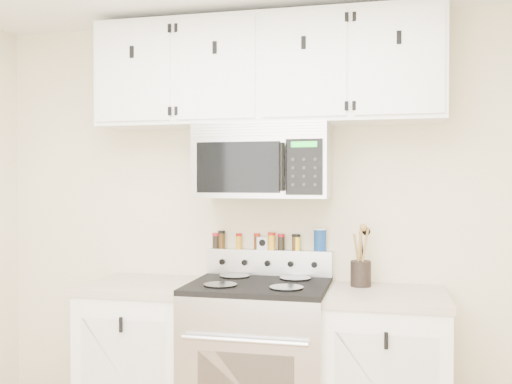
% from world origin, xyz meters
% --- Properties ---
extents(back_wall, '(3.50, 0.01, 2.50)m').
position_xyz_m(back_wall, '(0.00, 1.75, 1.25)').
color(back_wall, beige).
rests_on(back_wall, floor).
extents(range, '(0.76, 0.65, 1.10)m').
position_xyz_m(range, '(0.00, 1.43, 0.49)').
color(range, '#B7B7BA').
rests_on(range, floor).
extents(base_cabinet_left, '(0.64, 0.62, 0.92)m').
position_xyz_m(base_cabinet_left, '(-0.69, 1.45, 0.46)').
color(base_cabinet_left, white).
rests_on(base_cabinet_left, floor).
extents(base_cabinet_right, '(0.64, 0.62, 0.92)m').
position_xyz_m(base_cabinet_right, '(0.69, 1.45, 0.46)').
color(base_cabinet_right, white).
rests_on(base_cabinet_right, floor).
extents(microwave, '(0.76, 0.44, 0.42)m').
position_xyz_m(microwave, '(0.00, 1.55, 1.63)').
color(microwave, '#9E9EA3').
rests_on(microwave, back_wall).
extents(upper_cabinets, '(2.00, 0.35, 0.62)m').
position_xyz_m(upper_cabinets, '(-0.00, 1.58, 2.15)').
color(upper_cabinets, white).
rests_on(upper_cabinets, back_wall).
extents(utensil_crock, '(0.12, 0.12, 0.34)m').
position_xyz_m(utensil_crock, '(0.55, 1.60, 1.00)').
color(utensil_crock, black).
rests_on(utensil_crock, base_cabinet_right).
extents(kitchen_timer, '(0.07, 0.06, 0.08)m').
position_xyz_m(kitchen_timer, '(-0.04, 1.71, 1.14)').
color(kitchen_timer, silver).
rests_on(kitchen_timer, range).
extents(salt_canister, '(0.07, 0.07, 0.14)m').
position_xyz_m(salt_canister, '(0.31, 1.71, 1.17)').
color(salt_canister, navy).
rests_on(salt_canister, range).
extents(spice_jar_0, '(0.05, 0.05, 0.09)m').
position_xyz_m(spice_jar_0, '(-0.34, 1.71, 1.15)').
color(spice_jar_0, black).
rests_on(spice_jar_0, range).
extents(spice_jar_1, '(0.04, 0.04, 0.11)m').
position_xyz_m(spice_jar_1, '(-0.30, 1.71, 1.16)').
color(spice_jar_1, '#3C260E').
rests_on(spice_jar_1, range).
extents(spice_jar_2, '(0.04, 0.04, 0.09)m').
position_xyz_m(spice_jar_2, '(-0.19, 1.71, 1.15)').
color(spice_jar_2, '#C88D17').
rests_on(spice_jar_2, range).
extents(spice_jar_3, '(0.04, 0.04, 0.10)m').
position_xyz_m(spice_jar_3, '(-0.08, 1.71, 1.15)').
color(spice_jar_3, '#3F1E0F').
rests_on(spice_jar_3, range).
extents(spice_jar_4, '(0.04, 0.04, 0.10)m').
position_xyz_m(spice_jar_4, '(0.01, 1.71, 1.15)').
color(spice_jar_4, orange).
rests_on(spice_jar_4, range).
extents(spice_jar_5, '(0.04, 0.04, 0.10)m').
position_xyz_m(spice_jar_5, '(0.07, 1.71, 1.15)').
color(spice_jar_5, black).
rests_on(spice_jar_5, range).
extents(spice_jar_6, '(0.04, 0.04, 0.10)m').
position_xyz_m(spice_jar_6, '(0.16, 1.71, 1.15)').
color(spice_jar_6, '#462610').
rests_on(spice_jar_6, range).
extents(spice_jar_7, '(0.04, 0.04, 0.10)m').
position_xyz_m(spice_jar_7, '(0.17, 1.71, 1.15)').
color(spice_jar_7, yellow).
rests_on(spice_jar_7, range).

